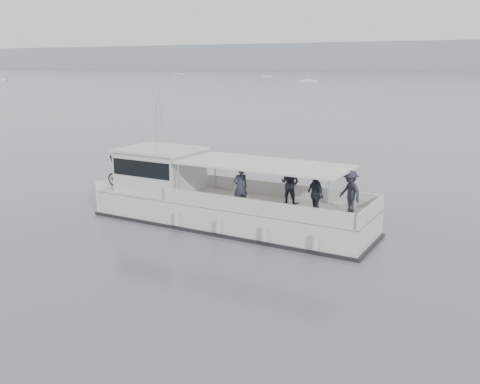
% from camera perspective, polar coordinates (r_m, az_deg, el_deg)
% --- Properties ---
extents(ground, '(1400.00, 1400.00, 0.00)m').
position_cam_1_polar(ground, '(21.22, -4.38, -6.17)').
color(ground, '#4F575D').
rests_on(ground, ground).
extents(tour_boat, '(14.80, 4.14, 6.18)m').
position_cam_1_polar(tour_boat, '(24.71, -3.63, -0.85)').
color(tour_boat, silver).
rests_on(tour_boat, ground).
extents(moored_fleet, '(402.93, 254.35, 11.19)m').
position_cam_1_polar(moored_fleet, '(273.88, 16.66, 11.57)').
color(moored_fleet, silver).
rests_on(moored_fleet, ground).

